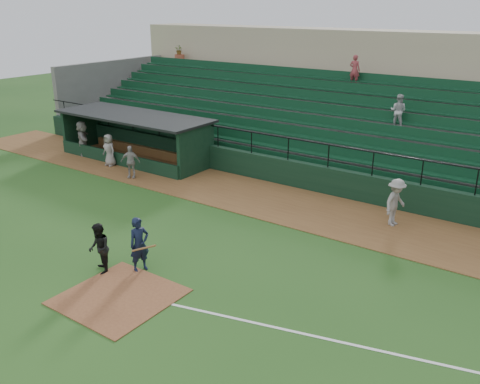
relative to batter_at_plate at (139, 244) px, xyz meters
The scene contains 12 objects.
ground 1.20m from the batter_at_plate, 38.35° to the right, with size 90.00×90.00×0.00m, color #234E19.
warning_track 7.57m from the batter_at_plate, 85.13° to the left, with size 40.00×4.00×0.03m, color brown.
home_plate_dirt 1.85m from the batter_at_plate, 67.00° to the right, with size 3.00×3.00×0.03m, color brown.
foul_line 8.71m from the batter_at_plate, ahead, with size 18.00×0.09×0.01m, color white.
stadium_structure 16.03m from the batter_at_plate, 87.71° to the left, with size 38.00×13.08×6.40m.
dugout 12.85m from the batter_at_plate, 135.18° to the left, with size 8.90×3.20×2.42m.
batter_at_plate is the anchor object (origin of this frame).
umpire 1.23m from the batter_at_plate, 138.56° to the right, with size 0.79×0.61×1.62m, color black.
runner 9.54m from the batter_at_plate, 56.36° to the left, with size 1.17×0.67×1.81m, color gray.
dugout_player_a 9.33m from the batter_at_plate, 138.20° to the left, with size 0.92×0.38×1.57m, color #A29D97.
dugout_player_b 11.61m from the batter_at_plate, 143.13° to the left, with size 0.80×0.52×1.64m, color gray.
dugout_player_c 14.06m from the batter_at_plate, 148.07° to the left, with size 1.76×0.56×1.90m, color #9B9591.
Camera 1 is at (10.19, -9.45, 7.88)m, focal length 38.57 mm.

